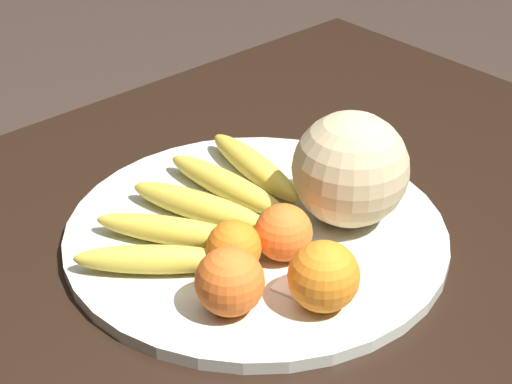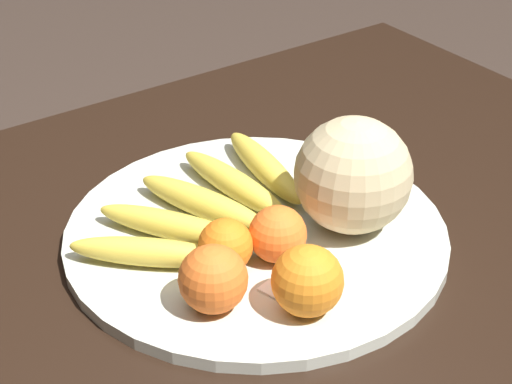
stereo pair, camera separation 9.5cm
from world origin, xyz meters
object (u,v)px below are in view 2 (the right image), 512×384
(produce_tag, at_px, (299,275))
(orange_mid_center, at_px, (278,234))
(kitchen_table, at_px, (242,321))
(orange_front_left, at_px, (213,279))
(fruit_bowl, at_px, (256,234))
(orange_front_right, at_px, (307,281))
(melon, at_px, (353,175))
(orange_back_left, at_px, (226,246))
(banana_bunch, at_px, (211,203))

(produce_tag, bearing_deg, orange_mid_center, -105.26)
(kitchen_table, relative_size, orange_front_left, 17.34)
(fruit_bowl, distance_m, orange_front_right, 0.16)
(melon, distance_m, orange_front_left, 0.21)
(fruit_bowl, xyz_separation_m, melon, (-0.09, 0.06, 0.07))
(orange_back_left, bearing_deg, orange_mid_center, 162.91)
(kitchen_table, relative_size, orange_front_right, 16.71)
(melon, relative_size, banana_bunch, 0.43)
(orange_front_left, distance_m, orange_front_right, 0.09)
(orange_front_left, bearing_deg, banana_bunch, -121.43)
(banana_bunch, relative_size, orange_front_left, 4.43)
(orange_back_left, bearing_deg, kitchen_table, -140.70)
(kitchen_table, height_order, orange_back_left, orange_back_left)
(kitchen_table, distance_m, fruit_bowl, 0.12)
(fruit_bowl, distance_m, orange_back_left, 0.09)
(fruit_bowl, bearing_deg, produce_tag, 82.43)
(fruit_bowl, relative_size, melon, 3.29)
(orange_front_left, bearing_deg, kitchen_table, -137.21)
(melon, bearing_deg, orange_mid_center, 1.95)
(orange_back_left, bearing_deg, orange_front_right, 105.32)
(kitchen_table, relative_size, orange_back_left, 20.67)
(orange_back_left, bearing_deg, fruit_bowl, -148.73)
(kitchen_table, distance_m, melon, 0.23)
(kitchen_table, relative_size, banana_bunch, 3.91)
(kitchen_table, bearing_deg, produce_tag, 97.05)
(fruit_bowl, height_order, banana_bunch, banana_bunch)
(banana_bunch, xyz_separation_m, orange_mid_center, (-0.01, 0.11, 0.01))
(kitchen_table, height_order, orange_mid_center, orange_mid_center)
(orange_front_right, height_order, orange_back_left, orange_front_right)
(fruit_bowl, bearing_deg, orange_front_left, 37.79)
(orange_front_left, distance_m, orange_mid_center, 0.11)
(orange_back_left, xyz_separation_m, produce_tag, (-0.06, 0.06, -0.03))
(kitchen_table, height_order, orange_front_left, orange_front_left)
(orange_mid_center, distance_m, produce_tag, 0.05)
(orange_back_left, bearing_deg, banana_bunch, -113.51)
(kitchen_table, relative_size, produce_tag, 12.02)
(orange_front_left, bearing_deg, fruit_bowl, -142.21)
(orange_mid_center, bearing_deg, melon, -178.05)
(melon, bearing_deg, banana_bunch, -42.03)
(orange_front_left, bearing_deg, orange_front_right, 142.19)
(produce_tag, bearing_deg, kitchen_table, -97.96)
(orange_front_right, xyz_separation_m, produce_tag, (-0.03, -0.05, -0.03))
(orange_front_right, bearing_deg, produce_tag, -119.67)
(kitchen_table, bearing_deg, banana_bunch, -87.40)
(melon, bearing_deg, orange_back_left, -4.76)
(orange_front_right, distance_m, orange_back_left, 0.11)
(kitchen_table, xyz_separation_m, orange_back_left, (0.04, 0.04, 0.15))
(orange_front_right, relative_size, orange_mid_center, 1.15)
(orange_front_right, bearing_deg, melon, -145.99)
(banana_bunch, xyz_separation_m, orange_front_left, (0.09, 0.14, 0.02))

